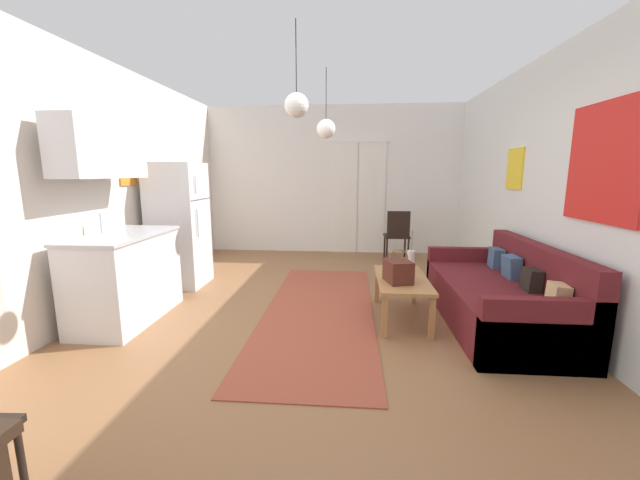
# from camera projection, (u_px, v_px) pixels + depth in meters

# --- Properties ---
(ground_plane) EXTENTS (5.27, 8.03, 0.10)m
(ground_plane) POSITION_uv_depth(u_px,v_px,m) (313.00, 337.00, 3.60)
(ground_plane) COLOR #8E603D
(wall_back) EXTENTS (4.87, 0.13, 2.72)m
(wall_back) POSITION_uv_depth(u_px,v_px,m) (334.00, 181.00, 7.04)
(wall_back) COLOR white
(wall_back) RESTS_ON ground_plane
(wall_right) EXTENTS (0.12, 7.63, 2.72)m
(wall_right) POSITION_uv_depth(u_px,v_px,m) (593.00, 190.00, 3.16)
(wall_right) COLOR silver
(wall_right) RESTS_ON ground_plane
(wall_left) EXTENTS (0.12, 7.63, 2.72)m
(wall_left) POSITION_uv_depth(u_px,v_px,m) (62.00, 188.00, 3.54)
(wall_left) COLOR silver
(wall_left) RESTS_ON ground_plane
(area_rug) EXTENTS (1.18, 3.39, 0.01)m
(area_rug) POSITION_uv_depth(u_px,v_px,m) (319.00, 311.00, 4.12)
(area_rug) COLOR #9E4733
(area_rug) RESTS_ON ground_plane
(couch) EXTENTS (0.94, 2.01, 0.81)m
(couch) POSITION_uv_depth(u_px,v_px,m) (503.00, 298.00, 3.75)
(couch) COLOR #5B191E
(couch) RESTS_ON ground_plane
(coffee_table) EXTENTS (0.51, 1.04, 0.44)m
(coffee_table) POSITION_uv_depth(u_px,v_px,m) (402.00, 283.00, 3.85)
(coffee_table) COLOR #A87542
(coffee_table) RESTS_ON ground_plane
(bamboo_vase) EXTENTS (0.09, 0.09, 0.45)m
(bamboo_vase) POSITION_uv_depth(u_px,v_px,m) (411.00, 261.00, 4.06)
(bamboo_vase) COLOR beige
(bamboo_vase) RESTS_ON coffee_table
(handbag) EXTENTS (0.29, 0.34, 0.33)m
(handbag) POSITION_uv_depth(u_px,v_px,m) (398.00, 271.00, 3.67)
(handbag) COLOR #512319
(handbag) RESTS_ON coffee_table
(refrigerator) EXTENTS (0.66, 0.65, 1.63)m
(refrigerator) POSITION_uv_depth(u_px,v_px,m) (179.00, 225.00, 4.98)
(refrigerator) COLOR white
(refrigerator) RESTS_ON ground_plane
(kitchen_counter) EXTENTS (0.63, 1.22, 2.01)m
(kitchen_counter) POSITION_uv_depth(u_px,v_px,m) (121.00, 249.00, 3.77)
(kitchen_counter) COLOR silver
(kitchen_counter) RESTS_ON ground_plane
(accent_chair) EXTENTS (0.43, 0.41, 0.87)m
(accent_chair) POSITION_uv_depth(u_px,v_px,m) (397.00, 233.00, 6.38)
(accent_chair) COLOR black
(accent_chair) RESTS_ON ground_plane
(pendant_lamp_near) EXTENTS (0.20, 0.20, 0.77)m
(pendant_lamp_near) POSITION_uv_depth(u_px,v_px,m) (297.00, 105.00, 3.11)
(pendant_lamp_near) COLOR black
(pendant_lamp_far) EXTENTS (0.23, 0.23, 0.81)m
(pendant_lamp_far) POSITION_uv_depth(u_px,v_px,m) (326.00, 129.00, 4.49)
(pendant_lamp_far) COLOR black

